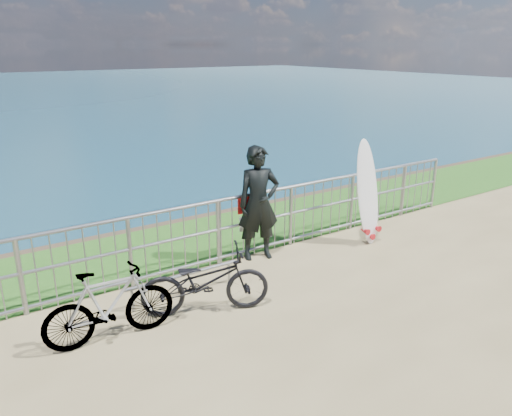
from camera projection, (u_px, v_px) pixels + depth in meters
grass_strip at (213, 237)px, 9.49m from camera, size 120.00×120.00×0.00m
railing at (245, 225)px, 8.46m from camera, size 10.06×0.10×1.13m
surfer at (259, 203)px, 8.31m from camera, size 0.81×0.64×1.94m
surfboard at (368, 196)px, 9.04m from camera, size 0.50×0.45×1.92m
bicycle_near at (205, 281)px, 6.72m from camera, size 1.83×1.21×0.91m
bicycle_far at (109, 305)px, 6.05m from camera, size 1.63×0.57×0.96m
bike_rack at (183, 277)px, 7.18m from camera, size 1.74×0.05×0.36m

